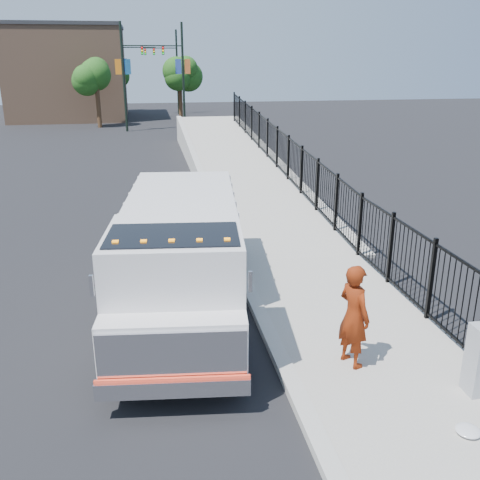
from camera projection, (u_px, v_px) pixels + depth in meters
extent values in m
plane|color=black|center=(269.00, 337.00, 11.19)|extent=(120.00, 120.00, 0.00)
cube|color=#9E998E|center=(397.00, 379.00, 9.62)|extent=(3.55, 12.00, 0.12)
cube|color=#ADAAA3|center=(294.00, 389.00, 9.30)|extent=(0.30, 12.00, 0.16)
cube|color=#9E998E|center=(239.00, 175.00, 26.44)|extent=(3.95, 24.06, 3.19)
cube|color=black|center=(288.00, 172.00, 22.65)|extent=(0.10, 28.00, 1.80)
cube|color=black|center=(182.00, 284.00, 12.38)|extent=(1.77, 7.07, 0.23)
cube|color=silver|center=(176.00, 284.00, 9.82)|extent=(2.65, 2.51, 2.06)
cube|color=silver|center=(173.00, 344.00, 8.77)|extent=(2.48, 0.98, 1.03)
cube|color=silver|center=(172.00, 357.00, 8.41)|extent=(2.36, 0.34, 0.87)
cube|color=silver|center=(173.00, 388.00, 8.50)|extent=(2.48, 0.45, 0.29)
cube|color=#FC4025|center=(173.00, 379.00, 8.45)|extent=(2.46, 0.32, 0.06)
cube|color=black|center=(174.00, 258.00, 9.37)|extent=(2.39, 1.57, 0.87)
cube|color=silver|center=(183.00, 224.00, 13.31)|extent=(2.92, 4.56, 1.75)
cube|color=silver|center=(92.00, 286.00, 8.61)|extent=(0.07, 0.07, 0.36)
cube|color=silver|center=(250.00, 281.00, 8.77)|extent=(0.07, 0.07, 0.36)
cube|color=orange|center=(115.00, 242.00, 8.83)|extent=(0.11, 0.09, 0.06)
cube|color=orange|center=(144.00, 242.00, 8.86)|extent=(0.11, 0.09, 0.06)
cube|color=orange|center=(172.00, 241.00, 8.89)|extent=(0.11, 0.09, 0.06)
cube|color=orange|center=(200.00, 241.00, 8.92)|extent=(0.11, 0.09, 0.06)
cube|color=orange|center=(227.00, 240.00, 8.95)|extent=(0.11, 0.09, 0.06)
cylinder|color=black|center=(115.00, 358.00, 9.42)|extent=(0.44, 1.06, 1.03)
cylinder|color=black|center=(237.00, 354.00, 9.56)|extent=(0.44, 1.06, 1.03)
cylinder|color=black|center=(144.00, 257.00, 14.18)|extent=(0.44, 1.06, 1.03)
cylinder|color=black|center=(226.00, 255.00, 14.31)|extent=(0.44, 1.06, 1.03)
cylinder|color=black|center=(148.00, 243.00, 15.25)|extent=(0.44, 1.06, 1.03)
cylinder|color=black|center=(224.00, 241.00, 15.38)|extent=(0.44, 1.06, 1.03)
imported|color=maroon|center=(354.00, 316.00, 9.70)|extent=(0.70, 0.84, 1.96)
ellipsoid|color=silver|center=(468.00, 431.00, 8.13)|extent=(0.39, 0.39, 0.10)
cylinder|color=black|center=(124.00, 78.00, 40.37)|extent=(0.18, 0.18, 8.00)
cube|color=black|center=(143.00, 46.00, 39.88)|extent=(3.20, 0.08, 0.08)
cube|color=black|center=(163.00, 51.00, 40.23)|extent=(0.18, 0.22, 0.60)
cube|color=navy|center=(128.00, 67.00, 40.16)|extent=(0.45, 0.04, 1.10)
cube|color=orange|center=(118.00, 67.00, 40.05)|extent=(0.45, 0.04, 1.10)
cylinder|color=black|center=(183.00, 77.00, 41.50)|extent=(0.18, 0.18, 8.00)
cube|color=black|center=(161.00, 46.00, 40.49)|extent=(3.20, 0.08, 0.08)
cube|color=black|center=(142.00, 51.00, 40.37)|extent=(0.18, 0.22, 0.60)
cube|color=#C05B27|center=(187.00, 66.00, 41.30)|extent=(0.45, 0.04, 1.10)
cube|color=#2A469B|center=(178.00, 66.00, 41.18)|extent=(0.45, 0.04, 1.10)
cylinder|color=black|center=(121.00, 74.00, 48.60)|extent=(0.18, 0.18, 8.00)
cube|color=black|center=(138.00, 47.00, 48.11)|extent=(3.20, 0.08, 0.08)
cube|color=black|center=(154.00, 52.00, 48.46)|extent=(0.18, 0.22, 0.60)
cube|color=#222A9E|center=(125.00, 65.00, 48.40)|extent=(0.45, 0.04, 1.10)
cube|color=orange|center=(117.00, 65.00, 48.28)|extent=(0.45, 0.04, 1.10)
cylinder|color=black|center=(177.00, 73.00, 53.00)|extent=(0.18, 0.18, 8.00)
cube|color=black|center=(160.00, 48.00, 51.99)|extent=(3.20, 0.08, 0.08)
cube|color=black|center=(145.00, 52.00, 51.87)|extent=(0.18, 0.22, 0.60)
cube|color=red|center=(181.00, 64.00, 52.79)|extent=(0.45, 0.04, 1.10)
cube|color=navy|center=(174.00, 64.00, 52.68)|extent=(0.45, 0.04, 1.10)
cylinder|color=#382314|center=(99.00, 108.00, 43.38)|extent=(0.36, 0.36, 3.20)
sphere|color=#194714|center=(96.00, 77.00, 42.59)|extent=(2.59, 2.59, 2.59)
cylinder|color=#382314|center=(181.00, 103.00, 47.86)|extent=(0.36, 0.36, 3.20)
sphere|color=#194714|center=(180.00, 75.00, 47.07)|extent=(2.41, 2.41, 2.41)
cylinder|color=#382314|center=(116.00, 96.00, 55.43)|extent=(0.36, 0.36, 3.20)
sphere|color=#194714|center=(114.00, 72.00, 54.65)|extent=(2.76, 2.76, 2.76)
cube|color=#8C664C|center=(69.00, 74.00, 49.39)|extent=(10.00, 10.00, 8.00)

